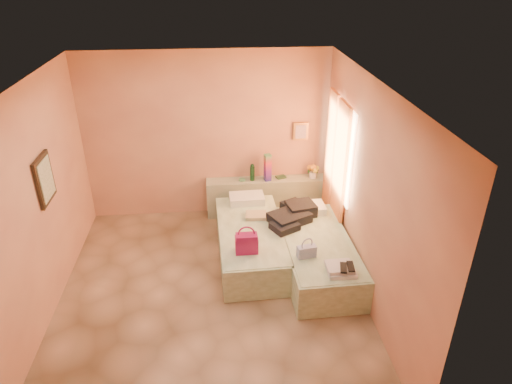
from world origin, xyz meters
The scene contains 16 objects.
ground centered at (0.00, 0.00, 0.00)m, with size 4.50×4.50×0.00m, color tan.
room_walls centered at (0.21, 0.57, 1.79)m, with size 4.02×4.51×2.81m.
headboard_ledge centered at (0.98, 2.10, 0.33)m, with size 2.05×0.30×0.65m, color #A2AB8C.
bed_left centered at (0.60, 0.80, 0.25)m, with size 0.90×2.00×0.50m, color beige.
bed_right centered at (1.50, 0.40, 0.25)m, with size 0.90×2.00×0.50m, color beige.
water_bottle centered at (0.73, 2.08, 0.79)m, with size 0.08×0.08×0.28m, color #153C24.
rainbow_box centered at (0.99, 2.06, 0.89)m, with size 0.10×0.10×0.47m, color #95124F.
small_dish centered at (0.56, 2.09, 0.66)m, with size 0.11×0.11×0.03m, color #4E9065.
green_book centered at (1.23, 2.14, 0.66)m, with size 0.16×0.12×0.03m, color #27482C.
flower_vase centered at (1.77, 2.09, 0.79)m, with size 0.22×0.22×0.28m, color white.
magenta_handbag centered at (0.49, 0.21, 0.64)m, with size 0.30×0.17×0.28m, color #95124F.
khaki_garment centered at (0.70, 1.11, 0.53)m, with size 0.31×0.25×0.05m, color tan.
clothes_pile centered at (1.24, 0.93, 0.59)m, with size 0.62×0.62×0.19m, color black.
blue_handbag centered at (1.27, 0.03, 0.58)m, with size 0.25×0.11×0.16m, color #41579D.
towel_stack centered at (1.64, -0.35, 0.55)m, with size 0.35×0.30×0.10m, color silver.
sandal_pair centered at (1.70, -0.40, 0.61)m, with size 0.16×0.21×0.02m, color black.
Camera 1 is at (0.15, -4.85, 4.04)m, focal length 32.00 mm.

